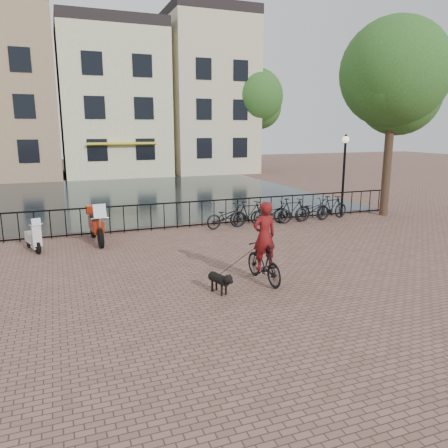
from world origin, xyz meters
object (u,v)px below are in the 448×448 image
object	(u,v)px
cyclist	(264,247)
scooter	(32,233)
motorcycle	(96,221)
dog	(219,282)
lamp_post	(344,162)

from	to	relation	value
cyclist	scooter	world-z (taller)	cyclist
cyclist	scooter	distance (m)	7.53
motorcycle	scooter	distance (m)	1.99
dog	motorcycle	size ratio (longest dim) A/B	0.41
lamp_post	cyclist	bearing A→B (deg)	-137.65
cyclist	scooter	xyz separation A→B (m)	(-5.48, 5.15, -0.33)
lamp_post	dog	xyz separation A→B (m)	(-8.04, -6.46, -2.10)
motorcycle	scooter	world-z (taller)	motorcycle
motorcycle	dog	bearing A→B (deg)	-73.21
lamp_post	scooter	world-z (taller)	lamp_post
lamp_post	scooter	size ratio (longest dim) A/B	2.69
lamp_post	scooter	bearing A→B (deg)	-175.36
cyclist	motorcycle	distance (m)	6.53
motorcycle	cyclist	bearing A→B (deg)	-61.46
lamp_post	dog	distance (m)	10.52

